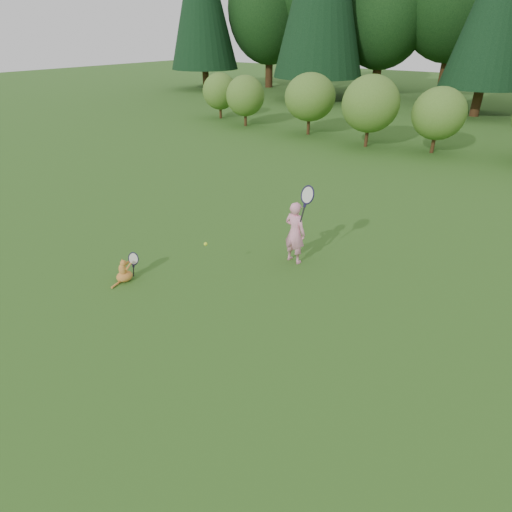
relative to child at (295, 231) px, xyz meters
The scene contains 5 objects.
ground 2.27m from the child, 95.59° to the right, with size 100.00×100.00×0.00m, color #2E4F16.
shrub_row 10.88m from the child, 91.11° to the left, with size 28.00×3.00×2.80m, color #426D21, non-canonical shape.
child is the anchor object (origin of this frame).
cat 3.46m from the child, 130.96° to the right, with size 0.38×0.65×0.62m.
tennis_ball 1.88m from the child, 122.83° to the right, with size 0.07×0.07×0.07m.
Camera 1 is at (4.21, -4.72, 4.33)m, focal length 30.00 mm.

